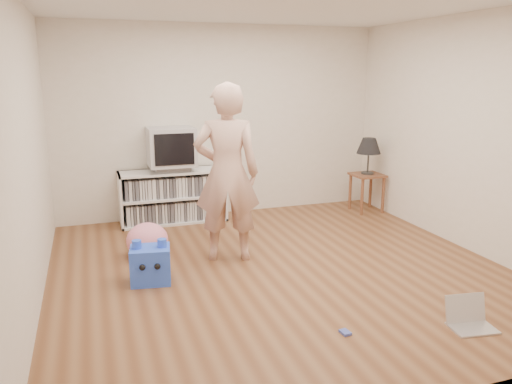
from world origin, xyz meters
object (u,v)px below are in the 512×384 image
Objects in this scene: dvd_deck at (172,168)px; side_table at (367,183)px; person at (227,173)px; plush_blue at (151,264)px; plush_pink at (147,240)px; media_unit at (173,196)px; crt_tv at (171,147)px; laptop at (469,318)px; table_lamp at (369,147)px.

dvd_deck is 0.82× the size of side_table.
person is 4.36× the size of plush_blue.
plush_pink is at bearing 94.53° from plush_blue.
crt_tv is (0.00, -0.02, 0.67)m from media_unit.
media_unit is 2.76m from side_table.
media_unit is at bearing -62.64° from person.
laptop is at bearing -27.23° from plush_blue.
crt_tv is 1.59× the size of laptop.
dvd_deck is 0.87× the size of table_lamp.
side_table is 2.73m from person.
dvd_deck is 4.06m from laptop.
table_lamp is 2.68m from person.
crt_tv reaches higher than table_lamp.
side_table is 3.40m from laptop.
plush_pink is at bearing -111.62° from crt_tv.
side_table is at bearing -7.72° from dvd_deck.
dvd_deck is 1.05× the size of plush_blue.
table_lamp is (2.73, -0.37, 0.21)m from dvd_deck.
dvd_deck reaches higher than plush_pink.
person reaches higher than plush_blue.
laptop is 2.83m from plush_blue.
media_unit is 3.11× the size of dvd_deck.
side_table is 3.35m from plush_pink.
media_unit is 0.39m from dvd_deck.
person is at bearing -78.06° from dvd_deck.
table_lamp is 3.42m from plush_pink.
person reaches higher than side_table.
laptop is (-0.98, -3.23, -0.35)m from side_table.
media_unit reaches higher than side_table.
plush_pink is at bearing -164.84° from side_table.
plush_blue is (-3.27, -1.57, -0.23)m from side_table.
table_lamp reaches higher than plush_pink.
dvd_deck is 0.75× the size of crt_tv.
laptop is at bearing -46.50° from plush_pink.
laptop is at bearing -64.10° from crt_tv.
plush_blue is at bearing 39.25° from person.
crt_tv is at bearing 83.10° from plush_blue.
media_unit is 2.82m from table_lamp.
side_table is 0.29× the size of person.
table_lamp is at bearing 81.32° from laptop.
plush_pink is (0.05, 0.69, 0.01)m from plush_blue.
side_table is 1.28× the size of plush_blue.
crt_tv reaches higher than side_table.
plush_blue is at bearing -105.66° from dvd_deck.
media_unit is at bearing 90.00° from dvd_deck.
laptop is 0.84× the size of plush_pink.
crt_tv is at bearing 124.15° from laptop.
plush_pink is at bearing -111.32° from media_unit.
crt_tv is at bearing -62.50° from person.
person is 1.15m from plush_pink.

